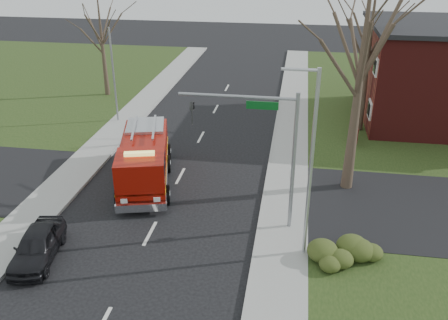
# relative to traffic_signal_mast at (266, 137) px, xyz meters

# --- Properties ---
(ground) EXTENTS (120.00, 120.00, 0.00)m
(ground) POSITION_rel_traffic_signal_mast_xyz_m (-5.21, -1.50, -4.71)
(ground) COLOR black
(ground) RESTS_ON ground
(sidewalk_right) EXTENTS (2.40, 80.00, 0.15)m
(sidewalk_right) POSITION_rel_traffic_signal_mast_xyz_m (0.99, -1.50, -4.63)
(sidewalk_right) COLOR #9B9B95
(sidewalk_right) RESTS_ON ground
(sidewalk_left) EXTENTS (2.40, 80.00, 0.15)m
(sidewalk_left) POSITION_rel_traffic_signal_mast_xyz_m (-11.41, -1.50, -4.63)
(sidewalk_left) COLOR #9B9B95
(sidewalk_left) RESTS_ON ground
(health_center_sign) EXTENTS (0.12, 2.00, 1.40)m
(health_center_sign) POSITION_rel_traffic_signal_mast_xyz_m (5.29, 11.00, -3.83)
(health_center_sign) COLOR #481410
(health_center_sign) RESTS_ON ground
(hedge_corner) EXTENTS (2.80, 2.00, 0.90)m
(hedge_corner) POSITION_rel_traffic_signal_mast_xyz_m (3.79, -2.50, -4.13)
(hedge_corner) COLOR #2F3E16
(hedge_corner) RESTS_ON lawn_right
(bare_tree_near) EXTENTS (6.00, 6.00, 12.00)m
(bare_tree_near) POSITION_rel_traffic_signal_mast_xyz_m (4.29, 4.50, 2.71)
(bare_tree_near) COLOR #3B2F23
(bare_tree_near) RESTS_ON ground
(bare_tree_far) EXTENTS (5.25, 5.25, 10.50)m
(bare_tree_far) POSITION_rel_traffic_signal_mast_xyz_m (5.79, 13.50, 1.78)
(bare_tree_far) COLOR #3B2F23
(bare_tree_far) RESTS_ON ground
(bare_tree_left) EXTENTS (4.50, 4.50, 9.00)m
(bare_tree_left) POSITION_rel_traffic_signal_mast_xyz_m (-15.21, 18.50, 0.86)
(bare_tree_left) COLOR #3B2F23
(bare_tree_left) RESTS_ON ground
(traffic_signal_mast) EXTENTS (5.29, 0.18, 6.80)m
(traffic_signal_mast) POSITION_rel_traffic_signal_mast_xyz_m (0.00, 0.00, 0.00)
(traffic_signal_mast) COLOR gray
(traffic_signal_mast) RESTS_ON ground
(streetlight_pole) EXTENTS (1.48, 0.16, 8.40)m
(streetlight_pole) POSITION_rel_traffic_signal_mast_xyz_m (1.93, -2.00, -0.16)
(streetlight_pole) COLOR #B7BABF
(streetlight_pole) RESTS_ON ground
(utility_pole_far) EXTENTS (0.14, 0.14, 7.00)m
(utility_pole_far) POSITION_rel_traffic_signal_mast_xyz_m (-12.01, 12.50, -1.21)
(utility_pole_far) COLOR gray
(utility_pole_far) RESTS_ON ground
(fire_engine) EXTENTS (4.32, 7.78, 2.98)m
(fire_engine) POSITION_rel_traffic_signal_mast_xyz_m (-6.95, 3.39, -3.36)
(fire_engine) COLOR #911006
(fire_engine) RESTS_ON ground
(parked_car_maroon) EXTENTS (2.27, 4.23, 1.37)m
(parked_car_maroon) POSITION_rel_traffic_signal_mast_xyz_m (-9.41, -4.08, -4.02)
(parked_car_maroon) COLOR black
(parked_car_maroon) RESTS_ON ground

